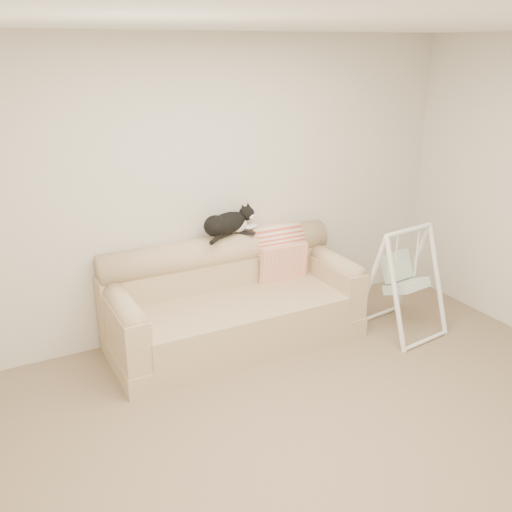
{
  "coord_description": "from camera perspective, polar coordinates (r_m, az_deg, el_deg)",
  "views": [
    {
      "loc": [
        -1.86,
        -2.53,
        2.5
      ],
      "look_at": [
        0.14,
        1.27,
        0.9
      ],
      "focal_mm": 40.0,
      "sensor_mm": 36.0,
      "label": 1
    }
  ],
  "objects": [
    {
      "name": "ground_plane",
      "position": [
        4.02,
        7.08,
        -18.21
      ],
      "size": [
        5.0,
        5.0,
        0.0
      ],
      "primitive_type": "plane",
      "color": "brown",
      "rests_on": "ground"
    },
    {
      "name": "room_shell",
      "position": [
        3.29,
        8.23,
        3.06
      ],
      "size": [
        5.04,
        4.04,
        2.6
      ],
      "color": "beige",
      "rests_on": "ground"
    },
    {
      "name": "sofa",
      "position": [
        5.06,
        -2.45,
        -4.71
      ],
      "size": [
        2.2,
        0.93,
        0.9
      ],
      "color": "tan",
      "rests_on": "ground"
    },
    {
      "name": "remote_a",
      "position": [
        5.07,
        -3.19,
        2.14
      ],
      "size": [
        0.18,
        0.13,
        0.03
      ],
      "color": "black",
      "rests_on": "sofa"
    },
    {
      "name": "remote_b",
      "position": [
        5.13,
        -1.01,
        2.36
      ],
      "size": [
        0.15,
        0.16,
        0.02
      ],
      "color": "black",
      "rests_on": "sofa"
    },
    {
      "name": "tuxedo_cat",
      "position": [
        5.05,
        -2.82,
        3.3
      ],
      "size": [
        0.6,
        0.43,
        0.25
      ],
      "color": "black",
      "rests_on": "sofa"
    },
    {
      "name": "throw_blanket",
      "position": [
        5.35,
        2.04,
        1.06
      ],
      "size": [
        0.47,
        0.38,
        0.58
      ],
      "color": "#E14E3A",
      "rests_on": "sofa"
    },
    {
      "name": "baby_swing",
      "position": [
        5.32,
        14.51,
        -2.35
      ],
      "size": [
        0.69,
        0.72,
        1.0
      ],
      "color": "white",
      "rests_on": "ground"
    }
  ]
}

